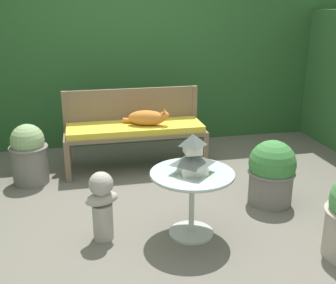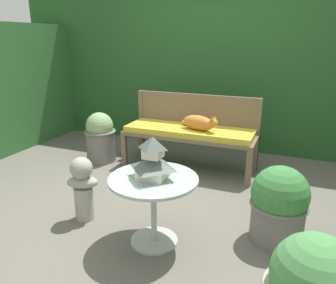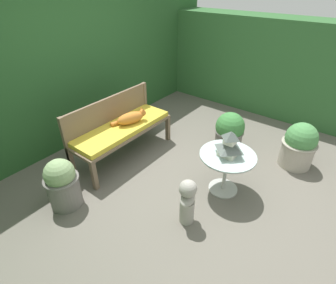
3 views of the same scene
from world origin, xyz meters
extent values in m
plane|color=#666056|center=(0.00, 0.00, 0.00)|extent=(30.00, 30.00, 0.00)
cube|color=#285628|center=(0.00, 2.31, 1.08)|extent=(6.40, 0.83, 2.17)
cube|color=#336633|center=(2.85, 0.15, 0.87)|extent=(0.70, 3.50, 1.74)
cube|color=brown|center=(-0.85, 0.75, 0.21)|extent=(0.06, 0.06, 0.41)
cube|color=brown|center=(0.67, 0.75, 0.21)|extent=(0.06, 0.06, 0.41)
cube|color=brown|center=(-0.85, 1.23, 0.21)|extent=(0.06, 0.06, 0.41)
cube|color=brown|center=(0.67, 1.23, 0.21)|extent=(0.06, 0.06, 0.41)
cube|color=brown|center=(-0.09, 0.99, 0.43)|extent=(1.58, 0.55, 0.04)
cube|color=gold|center=(-0.09, 0.99, 0.49)|extent=(1.52, 0.50, 0.07)
cube|color=brown|center=(-0.85, 1.24, 0.44)|extent=(0.06, 0.06, 0.88)
cube|color=brown|center=(0.67, 1.24, 0.44)|extent=(0.06, 0.06, 0.88)
cube|color=brown|center=(-0.09, 1.24, 0.70)|extent=(1.52, 0.04, 0.36)
ellipsoid|color=orange|center=(0.04, 0.94, 0.61)|extent=(0.45, 0.29, 0.17)
sphere|color=orange|center=(0.23, 0.88, 0.63)|extent=(0.10, 0.10, 0.10)
cone|color=orange|center=(0.23, 0.91, 0.70)|extent=(0.04, 0.04, 0.05)
cone|color=orange|center=(0.22, 0.85, 0.70)|extent=(0.04, 0.04, 0.05)
cylinder|color=orange|center=(-0.10, 1.06, 0.55)|extent=(0.24, 0.13, 0.06)
cylinder|color=#B7B7B2|center=(0.15, -0.56, 0.01)|extent=(0.37, 0.37, 0.02)
cylinder|color=#B7B7B2|center=(0.15, -0.56, 0.27)|extent=(0.04, 0.04, 0.54)
cylinder|color=silver|center=(0.15, -0.56, 0.55)|extent=(0.68, 0.68, 0.01)
torus|color=#B7B7B2|center=(0.15, -0.56, 0.53)|extent=(0.68, 0.68, 0.02)
cube|color=silver|center=(0.15, -0.56, 0.59)|extent=(0.20, 0.20, 0.08)
pyramid|color=#56605B|center=(0.15, -0.56, 0.67)|extent=(0.28, 0.28, 0.08)
cube|color=silver|center=(0.15, -0.56, 0.74)|extent=(0.13, 0.13, 0.07)
pyramid|color=#56605B|center=(0.15, -0.56, 0.83)|extent=(0.17, 0.17, 0.09)
cylinder|color=#A39E93|center=(-0.57, -0.48, 0.15)|extent=(0.16, 0.16, 0.30)
ellipsoid|color=#A39E93|center=(-0.57, -0.48, 0.35)|extent=(0.31, 0.23, 0.11)
sphere|color=#A39E93|center=(-0.57, -0.48, 0.48)|extent=(0.19, 0.19, 0.19)
cylinder|color=#ADA393|center=(1.26, -1.13, 0.19)|extent=(0.45, 0.45, 0.38)
torus|color=#ADA393|center=(1.26, -1.13, 0.37)|extent=(0.48, 0.48, 0.03)
sphere|color=#4C8E4C|center=(1.26, -1.13, 0.45)|extent=(0.43, 0.43, 0.43)
cylinder|color=slate|center=(-1.24, 0.82, 0.20)|extent=(0.37, 0.37, 0.41)
torus|color=slate|center=(-1.24, 0.82, 0.40)|extent=(0.40, 0.40, 0.03)
sphere|color=#89A870|center=(-1.24, 0.82, 0.47)|extent=(0.35, 0.35, 0.35)
cylinder|color=slate|center=(1.04, -0.17, 0.16)|extent=(0.41, 0.41, 0.32)
torus|color=slate|center=(1.04, -0.17, 0.31)|extent=(0.45, 0.45, 0.03)
sphere|color=#3D7F3D|center=(1.04, -0.17, 0.40)|extent=(0.44, 0.44, 0.44)
camera|label=1|loc=(-0.69, -3.54, 1.84)|focal=45.00mm
camera|label=2|loc=(1.10, -2.59, 1.55)|focal=35.00mm
camera|label=3|loc=(-2.29, -1.55, 2.37)|focal=28.00mm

